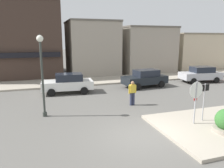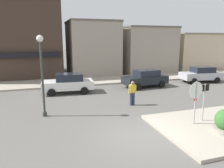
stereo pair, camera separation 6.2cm
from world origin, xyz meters
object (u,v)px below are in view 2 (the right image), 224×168
Objects in this scene: one_way_sign at (204,98)px; pedestrian_crossing_near at (132,92)px; parked_car_third at (201,74)px; stop_sign at (196,97)px; lamp_post at (41,64)px; parked_car_nearest at (68,83)px; parked_car_second at (145,78)px.

pedestrian_crossing_near is at bearing 118.90° from one_way_sign.
pedestrian_crossing_near is (-9.60, -4.99, 0.06)m from parked_car_third.
stop_sign is 0.51× the size of lamp_post.
pedestrian_crossing_near is at bearing 4.06° from lamp_post.
parked_car_nearest is 13.20m from parked_car_third.
lamp_post reaches higher than pedestrian_crossing_near.
parked_car_nearest is 2.55× the size of pedestrian_crossing_near.
parked_car_third is 2.58× the size of pedestrian_crossing_near.
parked_car_second is 1.00× the size of parked_car_third.
one_way_sign is 8.69m from lamp_post.
stop_sign is 1.43× the size of pedestrian_crossing_near.
one_way_sign is at bearing -129.41° from parked_car_third.
lamp_post is at bearing -175.94° from pedestrian_crossing_near.
one_way_sign is 11.65m from parked_car_third.
parked_car_nearest is at bearing 123.85° from one_way_sign.
parked_car_nearest and parked_car_third have the same top height.
parked_car_nearest is 0.99× the size of parked_car_second.
pedestrian_crossing_near is (5.53, 0.39, -2.09)m from lamp_post.
one_way_sign is 4.59m from pedestrian_crossing_near.
stop_sign is 12.27m from parked_car_third.
pedestrian_crossing_near is at bearing -152.52° from parked_car_third.
lamp_post is 2.82× the size of pedestrian_crossing_near.
parked_car_second is at bearing 30.09° from lamp_post.
stop_sign is 8.14m from lamp_post.
stop_sign is at bearing -60.05° from parked_car_nearest.
stop_sign is 0.55× the size of parked_car_third.
stop_sign reaches higher than parked_car_nearest.
lamp_post is at bearing -110.85° from parked_car_nearest.
pedestrian_crossing_near reaches higher than parked_car_third.
parked_car_second is at bearing 55.15° from pedestrian_crossing_near.
one_way_sign is 0.50× the size of parked_car_third.
parked_car_third is at bearing 50.59° from one_way_sign.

